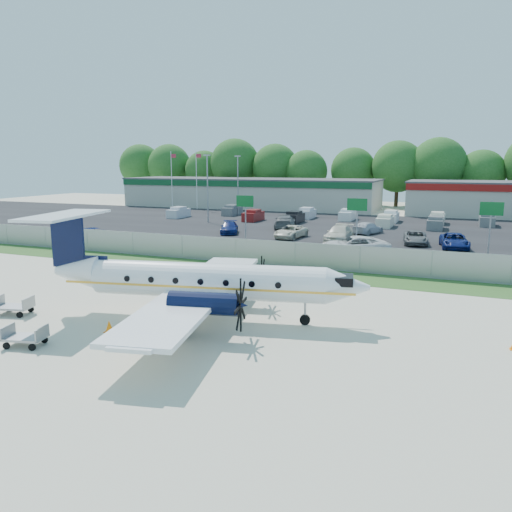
% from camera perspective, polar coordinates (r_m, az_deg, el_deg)
% --- Properties ---
extents(ground, '(170.00, 170.00, 0.00)m').
position_cam_1_polar(ground, '(26.20, -4.97, -7.20)').
color(ground, beige).
rests_on(ground, ground).
extents(grass_verge, '(170.00, 4.00, 0.02)m').
position_cam_1_polar(grass_verge, '(36.92, 3.50, -1.91)').
color(grass_verge, '#2D561E').
rests_on(grass_verge, ground).
extents(access_road, '(170.00, 8.00, 0.02)m').
position_cam_1_polar(access_road, '(43.48, 6.44, -0.04)').
color(access_road, black).
rests_on(access_road, ground).
extents(parking_lot, '(170.00, 32.00, 0.02)m').
position_cam_1_polar(parking_lot, '(63.73, 11.57, 3.19)').
color(parking_lot, black).
rests_on(parking_lot, ground).
extents(perimeter_fence, '(120.00, 0.06, 1.99)m').
position_cam_1_polar(perimeter_fence, '(38.59, 4.46, 0.13)').
color(perimeter_fence, gray).
rests_on(perimeter_fence, ground).
extents(building_west, '(46.40, 12.40, 5.24)m').
position_cam_1_polar(building_west, '(91.48, -0.78, 7.24)').
color(building_west, '#BAB7A8').
rests_on(building_west, ground).
extents(sign_left, '(1.80, 0.26, 5.00)m').
position_cam_1_polar(sign_left, '(49.30, -1.25, 5.50)').
color(sign_left, gray).
rests_on(sign_left, ground).
extents(sign_mid, '(1.80, 0.26, 5.00)m').
position_cam_1_polar(sign_mid, '(46.09, 11.47, 4.93)').
color(sign_mid, gray).
rests_on(sign_mid, ground).
extents(sign_right, '(1.80, 0.26, 5.00)m').
position_cam_1_polar(sign_right, '(45.38, 25.27, 4.05)').
color(sign_right, gray).
rests_on(sign_right, ground).
extents(flagpole_west, '(1.06, 0.12, 10.00)m').
position_cam_1_polar(flagpole_west, '(90.58, -9.59, 8.96)').
color(flagpole_west, white).
rests_on(flagpole_west, ground).
extents(flagpole_east, '(1.06, 0.12, 10.00)m').
position_cam_1_polar(flagpole_east, '(88.07, -6.78, 9.00)').
color(flagpole_east, white).
rests_on(flagpole_east, ground).
extents(light_pole_nw, '(0.90, 0.35, 9.09)m').
position_cam_1_polar(light_pole_nw, '(67.95, -5.57, 8.22)').
color(light_pole_nw, gray).
rests_on(light_pole_nw, ground).
extents(light_pole_sw, '(0.90, 0.35, 9.09)m').
position_cam_1_polar(light_pole_sw, '(76.95, -2.09, 8.54)').
color(light_pole_sw, gray).
rests_on(light_pole_sw, ground).
extents(tree_line, '(112.00, 6.00, 14.00)m').
position_cam_1_polar(tree_line, '(97.19, 15.30, 5.51)').
color(tree_line, '#1F5418').
rests_on(tree_line, ground).
extents(aircraft, '(17.47, 17.12, 5.33)m').
position_cam_1_polar(aircraft, '(25.74, -6.30, -2.79)').
color(aircraft, white).
rests_on(aircraft, ground).
extents(baggage_cart_near, '(2.08, 1.55, 0.98)m').
position_cam_1_polar(baggage_cart_near, '(29.71, -25.97, -5.19)').
color(baggage_cart_near, gray).
rests_on(baggage_cart_near, ground).
extents(baggage_cart_far, '(1.93, 1.42, 0.91)m').
position_cam_1_polar(baggage_cart_far, '(24.53, -24.87, -8.39)').
color(baggage_cart_far, gray).
rests_on(baggage_cart_far, ground).
extents(cone_port_wing, '(0.41, 0.41, 0.58)m').
position_cam_1_polar(cone_port_wing, '(25.12, -16.43, -7.73)').
color(cone_port_wing, orange).
rests_on(cone_port_wing, ground).
extents(cone_starboard_wing, '(0.41, 0.41, 0.58)m').
position_cam_1_polar(cone_starboard_wing, '(36.85, -8.47, -1.61)').
color(cone_starboard_wing, orange).
rests_on(cone_starboard_wing, ground).
extents(road_car_west, '(5.81, 3.72, 1.49)m').
position_cam_1_polar(road_car_west, '(53.47, -18.04, 1.48)').
color(road_car_west, navy).
rests_on(road_car_west, ground).
extents(road_car_mid, '(6.82, 5.07, 1.72)m').
position_cam_1_polar(road_car_mid, '(44.40, 11.05, 0.03)').
color(road_car_mid, silver).
rests_on(road_car_mid, ground).
extents(parked_car_a, '(3.48, 5.03, 1.35)m').
position_cam_1_polar(parked_car_a, '(57.47, -3.06, 2.59)').
color(parked_car_a, navy).
rests_on(parked_car_a, ground).
extents(parked_car_b, '(2.90, 5.16, 1.36)m').
position_cam_1_polar(parked_car_b, '(54.05, 4.00, 2.07)').
color(parked_car_b, beige).
rests_on(parked_car_b, ground).
extents(parked_car_c, '(2.28, 5.53, 1.60)m').
position_cam_1_polar(parked_car_c, '(52.28, 9.45, 1.66)').
color(parked_car_c, beige).
rests_on(parked_car_c, ground).
extents(parked_car_d, '(2.79, 5.03, 1.33)m').
position_cam_1_polar(parked_car_d, '(52.21, 17.73, 1.29)').
color(parked_car_d, '#595B5E').
rests_on(parked_car_d, ground).
extents(parked_car_e, '(3.00, 5.41, 1.43)m').
position_cam_1_polar(parked_car_e, '(50.96, 21.67, 0.82)').
color(parked_car_e, navy).
rests_on(parked_car_e, ground).
extents(parked_car_f, '(3.84, 6.30, 1.71)m').
position_cam_1_polar(parked_car_f, '(61.63, 3.30, 3.13)').
color(parked_car_f, '#595B5E').
rests_on(parked_car_f, ground).
extents(parked_car_g, '(3.45, 5.00, 1.34)m').
position_cam_1_polar(parked_car_g, '(58.48, 12.64, 2.48)').
color(parked_car_g, silver).
rests_on(parked_car_g, ground).
extents(far_parking_rows, '(56.00, 10.00, 1.60)m').
position_cam_1_polar(far_parking_rows, '(68.62, 12.35, 3.66)').
color(far_parking_rows, gray).
rests_on(far_parking_rows, ground).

